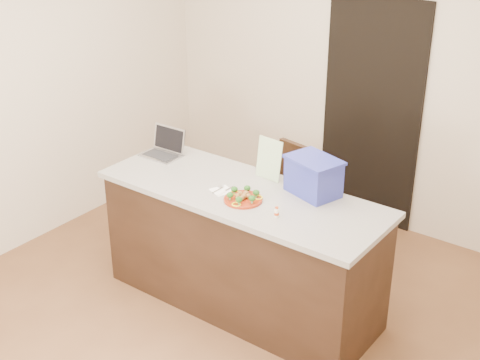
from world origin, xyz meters
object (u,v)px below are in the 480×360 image
Objects in this scene: laptop at (165,147)px; chair at (293,201)px; napkin at (222,191)px; blue_box at (314,176)px; yogurt_bottle at (277,213)px; plate at (243,199)px; island at (242,248)px.

chair is (0.86, 0.50, -0.41)m from laptop.
napkin is 0.63m from blue_box.
blue_box is (1.26, 0.10, 0.07)m from laptop.
yogurt_bottle is 0.43m from blue_box.
plate is 0.26× the size of chair.
yogurt_bottle is (0.30, -0.05, 0.02)m from plate.
chair reaches higher than plate.
laptop reaches higher than island.
island is 1.01m from laptop.
laptop is (-0.74, 0.24, 0.05)m from napkin.
yogurt_bottle is at bearing -9.05° from napkin.
island is at bearing 37.45° from napkin.
yogurt_bottle is 0.98m from chair.
napkin is 0.78m from laptop.
laptop is 0.30× the size of chair.
island is at bearing 157.21° from yogurt_bottle.
island is 6.86× the size of laptop.
chair is (-0.39, 0.82, -0.38)m from yogurt_bottle.
yogurt_bottle reaches higher than plate.
blue_box is at bearing 3.04° from laptop.
chair reaches higher than island.
laptop reaches higher than yogurt_bottle.
island is 0.76m from blue_box.
laptop reaches higher than plate.
yogurt_bottle is 1.29m from laptop.
laptop is at bearing 164.02° from plate.
plate is 0.21m from napkin.
napkin is 0.31× the size of blue_box.
plate is at bearing -113.56° from blue_box.
laptop is at bearing -158.58° from blue_box.
napkin is at bearing -19.40° from laptop.
napkin is at bearing -88.17° from chair.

